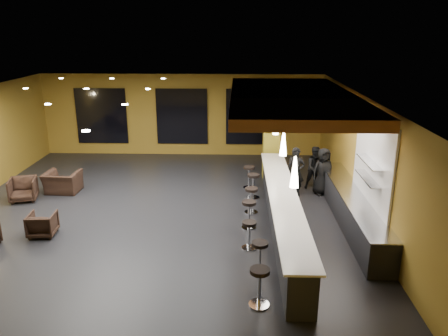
{
  "coord_description": "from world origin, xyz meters",
  "views": [
    {
      "loc": [
        2.39,
        -12.06,
        5.34
      ],
      "look_at": [
        2.0,
        0.5,
        1.3
      ],
      "focal_mm": 35.0,
      "sensor_mm": 36.0,
      "label": 1
    }
  ],
  "objects_px": {
    "pendant_0": "(295,172)",
    "bar_stool_0": "(260,282)",
    "staff_a": "(295,172)",
    "armchair_c": "(23,189)",
    "staff_b": "(316,168)",
    "bar_stool_3": "(249,211)",
    "bar_stool_2": "(249,232)",
    "bar_stool_5": "(253,183)",
    "staff_c": "(323,171)",
    "bar_stool_6": "(249,174)",
    "prep_counter": "(351,209)",
    "armchair_b": "(42,224)",
    "bar_counter": "(282,213)",
    "bar_stool_4": "(251,197)",
    "bar_stool_1": "(260,254)",
    "armchair_d": "(63,182)",
    "column": "(272,131)",
    "pendant_2": "(276,124)",
    "pendant_1": "(283,143)"
  },
  "relations": [
    {
      "from": "pendant_0",
      "to": "bar_stool_0",
      "type": "height_order",
      "value": "pendant_0"
    },
    {
      "from": "staff_a",
      "to": "armchair_c",
      "type": "xyz_separation_m",
      "value": [
        -8.83,
        -0.75,
        -0.44
      ]
    },
    {
      "from": "staff_b",
      "to": "bar_stool_3",
      "type": "bearing_deg",
      "value": -137.11
    },
    {
      "from": "bar_stool_2",
      "to": "bar_stool_5",
      "type": "relative_size",
      "value": 0.9
    },
    {
      "from": "staff_c",
      "to": "bar_stool_6",
      "type": "bearing_deg",
      "value": 149.96
    },
    {
      "from": "prep_counter",
      "to": "staff_b",
      "type": "bearing_deg",
      "value": 100.95
    },
    {
      "from": "bar_stool_3",
      "to": "bar_stool_5",
      "type": "relative_size",
      "value": 0.98
    },
    {
      "from": "armchair_b",
      "to": "bar_stool_2",
      "type": "height_order",
      "value": "bar_stool_2"
    },
    {
      "from": "bar_counter",
      "to": "bar_stool_3",
      "type": "bearing_deg",
      "value": 175.77
    },
    {
      "from": "staff_c",
      "to": "bar_stool_3",
      "type": "relative_size",
      "value": 1.98
    },
    {
      "from": "bar_stool_4",
      "to": "bar_stool_6",
      "type": "height_order",
      "value": "bar_stool_4"
    },
    {
      "from": "armchair_b",
      "to": "bar_stool_5",
      "type": "xyz_separation_m",
      "value": [
        5.75,
        2.88,
        0.21
      ]
    },
    {
      "from": "bar_stool_1",
      "to": "bar_stool_3",
      "type": "relative_size",
      "value": 0.97
    },
    {
      "from": "bar_counter",
      "to": "armchair_d",
      "type": "distance_m",
      "value": 7.65
    },
    {
      "from": "bar_stool_1",
      "to": "armchair_b",
      "type": "bearing_deg",
      "value": 163.08
    },
    {
      "from": "armchair_c",
      "to": "bar_stool_4",
      "type": "distance_m",
      "value": 7.37
    },
    {
      "from": "staff_a",
      "to": "bar_stool_6",
      "type": "xyz_separation_m",
      "value": [
        -1.51,
        0.61,
        -0.31
      ]
    },
    {
      "from": "bar_stool_1",
      "to": "staff_c",
      "type": "bearing_deg",
      "value": 65.33
    },
    {
      "from": "column",
      "to": "bar_stool_4",
      "type": "xyz_separation_m",
      "value": [
        -0.82,
        -3.46,
        -1.24
      ]
    },
    {
      "from": "staff_a",
      "to": "bar_stool_0",
      "type": "relative_size",
      "value": 1.97
    },
    {
      "from": "armchair_b",
      "to": "bar_stool_1",
      "type": "relative_size",
      "value": 0.9
    },
    {
      "from": "bar_stool_2",
      "to": "bar_stool_4",
      "type": "height_order",
      "value": "bar_stool_4"
    },
    {
      "from": "armchair_c",
      "to": "staff_c",
      "type": "bearing_deg",
      "value": -10.62
    },
    {
      "from": "bar_stool_4",
      "to": "pendant_0",
      "type": "bearing_deg",
      "value": -75.4
    },
    {
      "from": "pendant_2",
      "to": "bar_stool_5",
      "type": "xyz_separation_m",
      "value": [
        -0.72,
        -0.65,
        -1.82
      ]
    },
    {
      "from": "prep_counter",
      "to": "column",
      "type": "xyz_separation_m",
      "value": [
        -2.0,
        4.1,
        1.32
      ]
    },
    {
      "from": "column",
      "to": "bar_stool_5",
      "type": "xyz_separation_m",
      "value": [
        -0.72,
        -2.25,
        -1.22
      ]
    },
    {
      "from": "pendant_0",
      "to": "bar_stool_6",
      "type": "bearing_deg",
      "value": 98.98
    },
    {
      "from": "armchair_d",
      "to": "bar_stool_3",
      "type": "xyz_separation_m",
      "value": [
        6.25,
        -2.61,
        0.16
      ]
    },
    {
      "from": "bar_stool_3",
      "to": "bar_stool_4",
      "type": "bearing_deg",
      "value": 84.93
    },
    {
      "from": "pendant_1",
      "to": "staff_b",
      "type": "bearing_deg",
      "value": 62.73
    },
    {
      "from": "bar_stool_2",
      "to": "pendant_0",
      "type": "bearing_deg",
      "value": -43.38
    },
    {
      "from": "bar_stool_5",
      "to": "bar_stool_6",
      "type": "bearing_deg",
      "value": 97.09
    },
    {
      "from": "armchair_c",
      "to": "bar_stool_3",
      "type": "distance_m",
      "value": 7.47
    },
    {
      "from": "pendant_1",
      "to": "bar_stool_2",
      "type": "relative_size",
      "value": 0.95
    },
    {
      "from": "pendant_2",
      "to": "armchair_c",
      "type": "height_order",
      "value": "pendant_2"
    },
    {
      "from": "staff_a",
      "to": "armchair_b",
      "type": "relative_size",
      "value": 2.32
    },
    {
      "from": "prep_counter",
      "to": "bar_stool_1",
      "type": "relative_size",
      "value": 7.67
    },
    {
      "from": "column",
      "to": "pendant_2",
      "type": "relative_size",
      "value": 5.0
    },
    {
      "from": "staff_b",
      "to": "bar_stool_4",
      "type": "relative_size",
      "value": 1.88
    },
    {
      "from": "staff_c",
      "to": "bar_stool_5",
      "type": "relative_size",
      "value": 1.94
    },
    {
      "from": "pendant_1",
      "to": "bar_stool_1",
      "type": "distance_m",
      "value": 3.42
    },
    {
      "from": "armchair_c",
      "to": "bar_stool_6",
      "type": "relative_size",
      "value": 1.04
    },
    {
      "from": "pendant_0",
      "to": "staff_a",
      "type": "height_order",
      "value": "pendant_0"
    },
    {
      "from": "armchair_c",
      "to": "bar_stool_0",
      "type": "bearing_deg",
      "value": -52.03
    },
    {
      "from": "armchair_b",
      "to": "prep_counter",
      "type": "bearing_deg",
      "value": -177.35
    },
    {
      "from": "pendant_0",
      "to": "pendant_1",
      "type": "distance_m",
      "value": 2.5
    },
    {
      "from": "pendant_0",
      "to": "bar_stool_3",
      "type": "bearing_deg",
      "value": 113.84
    },
    {
      "from": "staff_b",
      "to": "bar_stool_5",
      "type": "xyz_separation_m",
      "value": [
        -2.17,
        -0.97,
        -0.22
      ]
    },
    {
      "from": "bar_counter",
      "to": "bar_stool_4",
      "type": "relative_size",
      "value": 10.07
    }
  ]
}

